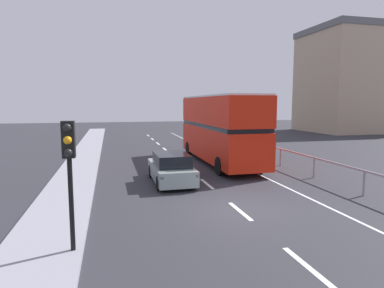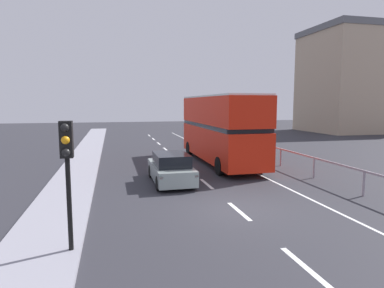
# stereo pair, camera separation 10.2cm
# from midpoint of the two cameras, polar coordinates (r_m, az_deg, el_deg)

# --- Properties ---
(ground_plane) EXTENTS (73.62, 120.00, 0.10)m
(ground_plane) POSITION_cam_midpoint_polar(r_m,az_deg,el_deg) (12.63, 7.61, -10.99)
(ground_plane) COLOR #2C2C32
(near_sidewalk_kerb) EXTENTS (2.14, 80.00, 0.14)m
(near_sidewalk_kerb) POSITION_cam_midpoint_polar(r_m,az_deg,el_deg) (11.96, -22.32, -11.89)
(near_sidewalk_kerb) COLOR gray
(near_sidewalk_kerb) RESTS_ON ground
(lane_paint_markings) EXTENTS (3.49, 46.00, 0.01)m
(lane_paint_markings) POSITION_cam_midpoint_polar(r_m,az_deg,el_deg) (21.15, 4.33, -3.50)
(lane_paint_markings) COLOR silver
(lane_paint_markings) RESTS_ON ground
(bridge_side_railing) EXTENTS (0.10, 42.00, 1.09)m
(bridge_side_railing) POSITION_cam_midpoint_polar(r_m,az_deg,el_deg) (22.79, 13.01, -0.68)
(bridge_side_railing) COLOR gray
(bridge_side_railing) RESTS_ON ground
(distant_building_block) EXTENTS (14.97, 10.58, 13.88)m
(distant_building_block) POSITION_cam_midpoint_polar(r_m,az_deg,el_deg) (52.14, 27.14, 9.62)
(distant_building_block) COLOR tan
(distant_building_block) RESTS_ON ground
(double_decker_bus_red) EXTENTS (2.59, 10.28, 4.32)m
(double_decker_bus_red) POSITION_cam_midpoint_polar(r_m,az_deg,el_deg) (21.41, 4.92, 2.86)
(double_decker_bus_red) COLOR red
(double_decker_bus_red) RESTS_ON ground
(hatchback_car_near) EXTENTS (1.80, 4.17, 1.46)m
(hatchback_car_near) POSITION_cam_midpoint_polar(r_m,az_deg,el_deg) (16.20, -3.47, -4.22)
(hatchback_car_near) COLOR gray
(hatchback_car_near) RESTS_ON ground
(traffic_signal_pole) EXTENTS (0.30, 0.42, 3.26)m
(traffic_signal_pole) POSITION_cam_midpoint_polar(r_m,az_deg,el_deg) (8.68, -20.29, -1.67)
(traffic_signal_pole) COLOR black
(traffic_signal_pole) RESTS_ON near_sidewalk_kerb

